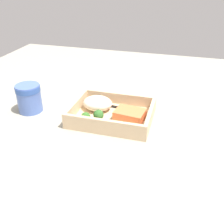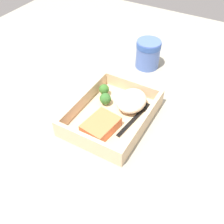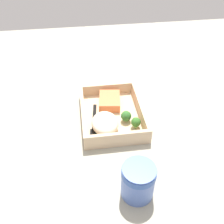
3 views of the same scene
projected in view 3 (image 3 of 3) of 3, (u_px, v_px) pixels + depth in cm
name	position (u px, v px, depth cm)	size (l,w,h in cm)	color
ground_plane	(112.00, 120.00, 90.75)	(160.00, 160.00, 2.00)	gray
takeout_tray	(112.00, 117.00, 89.71)	(26.89, 20.61, 1.20)	#D1B28A
tray_rim	(112.00, 111.00, 87.99)	(26.89, 20.61, 4.08)	#D1B28A
salmon_fillet	(110.00, 101.00, 92.98)	(9.55, 7.24, 3.01)	#F07744
mashed_potatoes	(105.00, 123.00, 82.80)	(10.29, 8.44, 4.84)	beige
broccoli_floret_1	(136.00, 122.00, 83.44)	(3.15, 3.15, 3.84)	#739F51
broccoli_floret_2	(126.00, 116.00, 85.85)	(3.43, 3.43, 3.89)	#85A15E
fork	(94.00, 122.00, 86.34)	(15.88, 3.61, 0.44)	black
paper_cup	(138.00, 180.00, 64.36)	(8.61, 8.61, 10.00)	#4F6BB7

